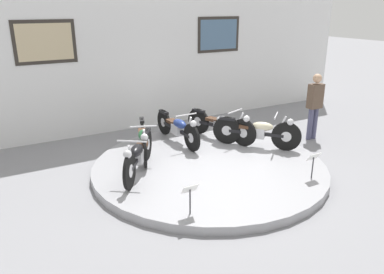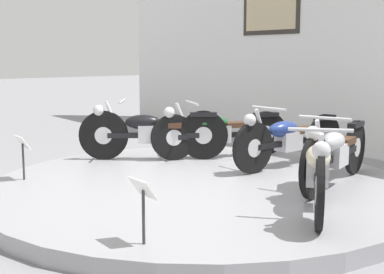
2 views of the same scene
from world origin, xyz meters
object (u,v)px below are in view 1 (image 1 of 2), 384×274
object	(u,v)px
motorcycle_black	(138,154)
info_placard_front_centre	(313,160)
info_placard_front_left	(190,193)
motorcycle_blue	(178,127)
motorcycle_silver	(221,124)
motorcycle_green	(144,139)
visitor_standing	(315,103)
motorcycle_cream	(258,131)

from	to	relation	value
motorcycle_black	info_placard_front_centre	xyz separation A→B (m)	(2.75, -1.80, -0.03)
motorcycle_black	info_placard_front_left	distance (m)	1.80
motorcycle_blue	motorcycle_silver	size ratio (longest dim) A/B	1.04
motorcycle_black	motorcycle_silver	world-z (taller)	motorcycle_black
motorcycle_green	info_placard_front_centre	xyz separation A→B (m)	(2.31, -2.61, -0.01)
motorcycle_silver	info_placard_front_centre	xyz separation A→B (m)	(0.31, -2.61, -0.02)
motorcycle_green	info_placard_front_left	world-z (taller)	motorcycle_green
visitor_standing	motorcycle_cream	bearing A→B (deg)	-176.03
motorcycle_silver	info_placard_front_left	xyz separation A→B (m)	(-2.31, -2.61, -0.02)
motorcycle_green	visitor_standing	bearing A→B (deg)	-9.06
motorcycle_black	motorcycle_green	world-z (taller)	motorcycle_black
motorcycle_cream	info_placard_front_centre	xyz separation A→B (m)	(-0.14, -1.80, -0.03)
info_placard_front_left	motorcycle_silver	bearing A→B (deg)	48.59
motorcycle_green	visitor_standing	xyz separation A→B (m)	(4.31, -0.69, 0.40)
motorcycle_cream	info_placard_front_left	size ratio (longest dim) A/B	2.99
motorcycle_silver	visitor_standing	bearing A→B (deg)	-16.60
motorcycle_green	info_placard_front_centre	world-z (taller)	motorcycle_green
info_placard_front_left	info_placard_front_centre	xyz separation A→B (m)	(2.61, 0.00, 0.00)
info_placard_front_left	visitor_standing	xyz separation A→B (m)	(4.61, 1.93, 0.42)
motorcycle_blue	motorcycle_cream	world-z (taller)	motorcycle_cream
motorcycle_black	info_placard_front_centre	bearing A→B (deg)	-33.18
motorcycle_silver	visitor_standing	size ratio (longest dim) A/B	1.14
motorcycle_green	info_placard_front_centre	distance (m)	3.49
motorcycle_black	info_placard_front_centre	world-z (taller)	motorcycle_black
motorcycle_cream	motorcycle_blue	bearing A→B (deg)	141.41
motorcycle_green	motorcycle_cream	distance (m)	2.58
motorcycle_silver	info_placard_front_centre	size ratio (longest dim) A/B	3.70
motorcycle_black	motorcycle_cream	world-z (taller)	motorcycle_black
motorcycle_black	motorcycle_cream	distance (m)	2.88
info_placard_front_centre	motorcycle_green	bearing A→B (deg)	131.43
motorcycle_silver	info_placard_front_left	size ratio (longest dim) A/B	3.70
motorcycle_cream	info_placard_front_centre	bearing A→B (deg)	-94.35
motorcycle_blue	info_placard_front_left	size ratio (longest dim) A/B	3.86
motorcycle_green	motorcycle_blue	size ratio (longest dim) A/B	0.95
visitor_standing	motorcycle_green	bearing A→B (deg)	170.94
motorcycle_silver	info_placard_front_left	distance (m)	3.49
motorcycle_green	visitor_standing	size ratio (longest dim) A/B	1.12
info_placard_front_centre	motorcycle_black	bearing A→B (deg)	146.82
info_placard_front_left	info_placard_front_centre	world-z (taller)	same
motorcycle_blue	info_placard_front_centre	size ratio (longest dim) A/B	3.86
visitor_standing	motorcycle_black	bearing A→B (deg)	-178.41
motorcycle_blue	motorcycle_cream	distance (m)	1.85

